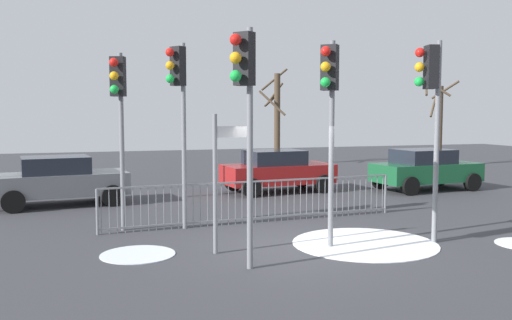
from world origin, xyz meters
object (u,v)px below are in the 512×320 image
(car_green_far, at_px, (425,169))
(traffic_light_foreground_left, at_px, (431,96))
(car_red_mid, at_px, (277,170))
(bare_tree_centre, at_px, (277,116))
(direction_sign_post, at_px, (218,175))
(traffic_light_mid_left, at_px, (245,93))
(bare_tree_right, at_px, (439,121))
(traffic_light_rear_left, at_px, (330,97))
(traffic_light_mid_right, at_px, (119,101))
(traffic_light_foreground_right, at_px, (179,93))
(car_grey_trailing, at_px, (60,180))

(car_green_far, bearing_deg, traffic_light_foreground_left, -129.13)
(traffic_light_foreground_left, distance_m, car_green_far, 8.68)
(car_red_mid, height_order, bare_tree_centre, bare_tree_centre)
(direction_sign_post, relative_size, bare_tree_centre, 0.53)
(traffic_light_mid_left, distance_m, bare_tree_right, 21.14)
(traffic_light_rear_left, height_order, traffic_light_foreground_left, traffic_light_foreground_left)
(traffic_light_mid_right, xyz_separation_m, traffic_light_rear_left, (3.92, -2.92, 0.05))
(bare_tree_centre, bearing_deg, traffic_light_foreground_right, -117.86)
(traffic_light_rear_left, distance_m, traffic_light_foreground_left, 2.25)
(traffic_light_foreground_right, distance_m, bare_tree_centre, 16.29)
(traffic_light_rear_left, relative_size, traffic_light_mid_left, 1.00)
(traffic_light_foreground_right, distance_m, car_green_far, 10.58)
(direction_sign_post, xyz_separation_m, car_red_mid, (3.95, 7.56, -0.78))
(car_grey_trailing, bearing_deg, traffic_light_mid_left, -75.08)
(car_green_far, height_order, bare_tree_right, bare_tree_right)
(traffic_light_mid_right, xyz_separation_m, traffic_light_mid_left, (1.86, -3.92, 0.07))
(car_grey_trailing, distance_m, bare_tree_right, 19.48)
(traffic_light_rear_left, xyz_separation_m, car_green_far, (6.95, 6.71, -2.32))
(traffic_light_foreground_left, relative_size, bare_tree_right, 0.90)
(traffic_light_mid_right, distance_m, car_red_mid, 7.84)
(direction_sign_post, distance_m, bare_tree_right, 20.35)
(traffic_light_mid_left, xyz_separation_m, traffic_light_foreground_left, (4.30, 0.81, 0.02))
(car_green_far, relative_size, bare_tree_right, 0.83)
(traffic_light_foreground_right, bearing_deg, traffic_light_mid_left, 153.47)
(direction_sign_post, distance_m, car_green_far, 11.21)
(traffic_light_foreground_right, xyz_separation_m, direction_sign_post, (0.34, -2.45, -1.67))
(car_red_mid, relative_size, car_grey_trailing, 0.99)
(direction_sign_post, relative_size, bare_tree_right, 0.58)
(car_red_mid, bearing_deg, traffic_light_rear_left, -107.26)
(traffic_light_rear_left, distance_m, car_grey_trailing, 9.33)
(traffic_light_foreground_left, distance_m, bare_tree_centre, 17.57)
(car_red_mid, xyz_separation_m, car_green_far, (5.22, -1.16, 0.00))
(car_green_far, bearing_deg, traffic_light_mid_left, -144.27)
(car_green_far, bearing_deg, direction_sign_post, -149.90)
(car_red_mid, bearing_deg, car_grey_trailing, -179.87)
(traffic_light_rear_left, xyz_separation_m, traffic_light_mid_left, (-2.06, -1.00, 0.01))
(traffic_light_rear_left, height_order, direction_sign_post, traffic_light_rear_left)
(car_green_far, distance_m, bare_tree_right, 9.50)
(traffic_light_mid_left, height_order, bare_tree_centre, bare_tree_centre)
(traffic_light_rear_left, bearing_deg, car_green_far, -92.16)
(traffic_light_mid_right, xyz_separation_m, bare_tree_right, (16.70, 11.11, -0.71))
(traffic_light_foreground_right, relative_size, direction_sign_post, 1.60)
(car_red_mid, height_order, bare_tree_right, bare_tree_right)
(car_red_mid, distance_m, bare_tree_centre, 10.03)
(traffic_light_foreground_right, xyz_separation_m, traffic_light_rear_left, (2.56, -2.76, -0.13))
(traffic_light_rear_left, distance_m, car_green_far, 9.93)
(traffic_light_mid_right, bearing_deg, car_grey_trailing, -47.46)
(traffic_light_foreground_left, relative_size, car_green_far, 1.09)
(traffic_light_mid_right, bearing_deg, traffic_light_foreground_right, -163.46)
(traffic_light_mid_right, xyz_separation_m, car_green_far, (10.87, 3.78, -2.27))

